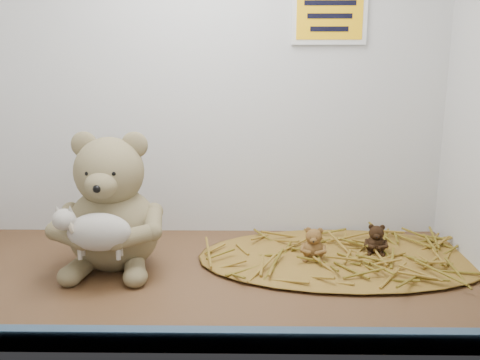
{
  "coord_description": "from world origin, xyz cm",
  "views": [
    {
      "loc": [
        10.29,
        -105.81,
        46.57
      ],
      "look_at": [
        8.74,
        1.64,
        20.76
      ],
      "focal_mm": 40.0,
      "sensor_mm": 36.0,
      "label": 1
    }
  ],
  "objects_px": {
    "main_teddy": "(112,201)",
    "mini_teddy_tan": "(314,242)",
    "toy_lamb": "(99,232)",
    "mini_teddy_brown": "(376,238)"
  },
  "relations": [
    {
      "from": "main_teddy",
      "to": "mini_teddy_tan",
      "type": "bearing_deg",
      "value": 3.54
    },
    {
      "from": "mini_teddy_tan",
      "to": "toy_lamb",
      "type": "bearing_deg",
      "value": -154.51
    },
    {
      "from": "main_teddy",
      "to": "mini_teddy_tan",
      "type": "xyz_separation_m",
      "value": [
        0.44,
        0.02,
        -0.1
      ]
    },
    {
      "from": "toy_lamb",
      "to": "mini_teddy_brown",
      "type": "bearing_deg",
      "value": 16.0
    },
    {
      "from": "mini_teddy_tan",
      "to": "mini_teddy_brown",
      "type": "relative_size",
      "value": 1.07
    },
    {
      "from": "mini_teddy_tan",
      "to": "mini_teddy_brown",
      "type": "xyz_separation_m",
      "value": [
        0.15,
        0.04,
        -0.0
      ]
    },
    {
      "from": "mini_teddy_brown",
      "to": "main_teddy",
      "type": "bearing_deg",
      "value": -163.57
    },
    {
      "from": "main_teddy",
      "to": "toy_lamb",
      "type": "relative_size",
      "value": 1.81
    },
    {
      "from": "main_teddy",
      "to": "mini_teddy_tan",
      "type": "relative_size",
      "value": 4.06
    },
    {
      "from": "main_teddy",
      "to": "toy_lamb",
      "type": "xyz_separation_m",
      "value": [
        0.0,
        -0.11,
        -0.03
      ]
    }
  ]
}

